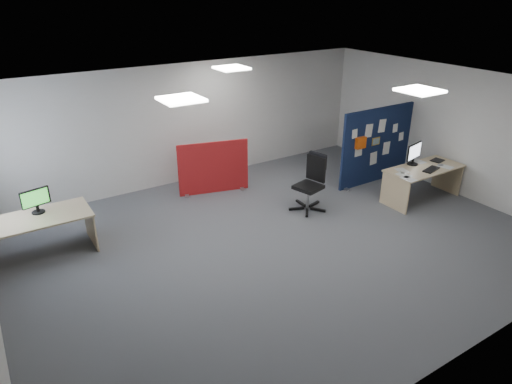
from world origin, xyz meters
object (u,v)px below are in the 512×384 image
main_desk (422,174)px  red_divider (214,168)px  navy_divider (377,145)px  monitor_second (36,200)px  monitor_main (414,153)px  office_chair (312,179)px  second_desk (37,226)px

main_desk → red_divider: red_divider is taller
navy_divider → monitor_second: navy_divider is taller
monitor_main → red_divider: 4.29m
navy_divider → monitor_main: bearing=-87.6°
red_divider → navy_divider: bearing=-8.1°
office_chair → second_desk: bearing=153.5°
navy_divider → monitor_main: 1.01m
office_chair → red_divider: bearing=112.1°
monitor_main → red_divider: monitor_main is taller
red_divider → office_chair: bearing=-38.6°
main_desk → second_desk: same height
monitor_second → red_divider: bearing=-3.8°
monitor_second → office_chair: (4.94, -1.18, -0.32)m
monitor_main → office_chair: size_ratio=0.47×
second_desk → monitor_main: bearing=-13.6°
monitor_main → second_desk: (-7.19, 1.73, -0.43)m
main_desk → office_chair: (-2.25, 0.89, 0.09)m
navy_divider → office_chair: size_ratio=1.87×
monitor_main → second_desk: monitor_main is taller
navy_divider → main_desk: size_ratio=1.23×
main_desk → monitor_second: bearing=163.9°
monitor_second → office_chair: 5.09m
navy_divider → red_divider: (-3.45, 1.44, -0.31)m
navy_divider → main_desk: bearing=-84.5°
main_desk → monitor_main: bearing=109.1°
monitor_main → office_chair: bearing=149.8°
office_chair → monitor_second: bearing=151.9°
main_desk → second_desk: (-7.26, 1.95, -0.00)m
main_desk → monitor_second: 7.49m
red_divider → monitor_second: 3.68m
navy_divider → office_chair: navy_divider is taller
second_desk → monitor_second: size_ratio=3.66×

